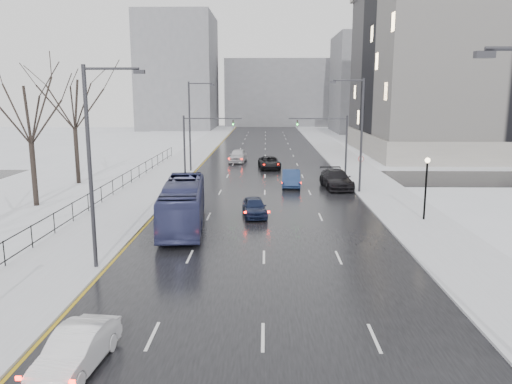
# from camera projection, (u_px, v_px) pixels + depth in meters

# --- Properties ---
(road) EXTENTS (16.00, 150.00, 0.04)m
(road) POSITION_uv_depth(u_px,v_px,m) (265.00, 162.00, 64.07)
(road) COLOR black
(road) RESTS_ON ground
(cross_road) EXTENTS (130.00, 10.00, 0.04)m
(cross_road) POSITION_uv_depth(u_px,v_px,m) (265.00, 178.00, 52.29)
(cross_road) COLOR black
(cross_road) RESTS_ON ground
(sidewalk_left) EXTENTS (5.00, 150.00, 0.16)m
(sidewalk_left) POSITION_uv_depth(u_px,v_px,m) (184.00, 162.00, 64.26)
(sidewalk_left) COLOR silver
(sidewalk_left) RESTS_ON ground
(sidewalk_right) EXTENTS (5.00, 150.00, 0.16)m
(sidewalk_right) POSITION_uv_depth(u_px,v_px,m) (347.00, 162.00, 63.85)
(sidewalk_right) COLOR silver
(sidewalk_right) RESTS_ON ground
(park_strip) EXTENTS (14.00, 150.00, 0.12)m
(park_strip) POSITION_uv_depth(u_px,v_px,m) (111.00, 162.00, 64.45)
(park_strip) COLOR white
(park_strip) RESTS_ON ground
(tree_park_d) EXTENTS (8.75, 8.75, 12.50)m
(tree_park_d) POSITION_uv_depth(u_px,v_px,m) (37.00, 207.00, 38.91)
(tree_park_d) COLOR black
(tree_park_d) RESTS_ON ground
(tree_park_e) EXTENTS (9.45, 9.45, 13.50)m
(tree_park_e) POSITION_uv_depth(u_px,v_px,m) (79.00, 184.00, 48.73)
(tree_park_e) COLOR black
(tree_park_e) RESTS_ON ground
(iron_fence) EXTENTS (0.06, 70.00, 1.30)m
(iron_fence) POSITION_uv_depth(u_px,v_px,m) (78.00, 207.00, 34.71)
(iron_fence) COLOR black
(iron_fence) RESTS_ON sidewalk_left
(streetlight_r_mid) EXTENTS (2.95, 0.25, 10.00)m
(streetlight_r_mid) POSITION_uv_depth(u_px,v_px,m) (359.00, 130.00, 43.21)
(streetlight_r_mid) COLOR #2D2D33
(streetlight_r_mid) RESTS_ON ground
(streetlight_l_near) EXTENTS (2.95, 0.25, 10.00)m
(streetlight_l_near) POSITION_uv_depth(u_px,v_px,m) (94.00, 158.00, 23.90)
(streetlight_l_near) COLOR #2D2D33
(streetlight_l_near) RESTS_ON ground
(streetlight_l_far) EXTENTS (2.95, 0.25, 10.00)m
(streetlight_l_far) POSITION_uv_depth(u_px,v_px,m) (192.00, 122.00, 55.30)
(streetlight_l_far) COLOR #2D2D33
(streetlight_l_far) RESTS_ON ground
(lamppost_r_mid) EXTENTS (0.36, 0.36, 4.28)m
(lamppost_r_mid) POSITION_uv_depth(u_px,v_px,m) (426.00, 180.00, 33.86)
(lamppost_r_mid) COLOR black
(lamppost_r_mid) RESTS_ON sidewalk_right
(mast_signal_right) EXTENTS (6.10, 0.33, 6.50)m
(mast_signal_right) POSITION_uv_depth(u_px,v_px,m) (336.00, 139.00, 51.36)
(mast_signal_right) COLOR #2D2D33
(mast_signal_right) RESTS_ON ground
(mast_signal_left) EXTENTS (6.10, 0.33, 6.50)m
(mast_signal_left) POSITION_uv_depth(u_px,v_px,m) (194.00, 139.00, 51.65)
(mast_signal_left) COLOR #2D2D33
(mast_signal_left) RESTS_ON ground
(no_uturn_sign) EXTENTS (0.60, 0.06, 2.70)m
(no_uturn_sign) POSITION_uv_depth(u_px,v_px,m) (361.00, 162.00, 47.75)
(no_uturn_sign) COLOR #2D2D33
(no_uturn_sign) RESTS_ON sidewalk_right
(civic_building) EXTENTS (41.00, 31.00, 24.80)m
(civic_building) POSITION_uv_depth(u_px,v_px,m) (504.00, 76.00, 73.01)
(civic_building) COLOR gray
(civic_building) RESTS_ON ground
(bldg_far_right) EXTENTS (24.00, 20.00, 22.00)m
(bldg_far_right) POSITION_uv_depth(u_px,v_px,m) (387.00, 84.00, 115.37)
(bldg_far_right) COLOR slate
(bldg_far_right) RESTS_ON ground
(bldg_far_left) EXTENTS (18.00, 22.00, 28.00)m
(bldg_far_left) POSITION_uv_depth(u_px,v_px,m) (179.00, 73.00, 125.57)
(bldg_far_left) COLOR slate
(bldg_far_left) RESTS_ON ground
(bldg_far_center) EXTENTS (30.00, 18.00, 18.00)m
(bldg_far_center) POSITION_uv_depth(u_px,v_px,m) (280.00, 93.00, 140.75)
(bldg_far_center) COLOR slate
(bldg_far_center) RESTS_ON ground
(sedan_left_near) EXTENTS (1.80, 4.14, 1.33)m
(sedan_left_near) POSITION_uv_depth(u_px,v_px,m) (77.00, 350.00, 15.73)
(sedan_left_near) COLOR white
(sedan_left_near) RESTS_ON road
(bus) EXTENTS (3.56, 10.96, 3.00)m
(bus) POSITION_uv_depth(u_px,v_px,m) (183.00, 204.00, 32.75)
(bus) COLOR navy
(bus) RESTS_ON road
(sedan_center_near) EXTENTS (2.05, 4.14, 1.36)m
(sedan_center_near) POSITION_uv_depth(u_px,v_px,m) (254.00, 207.00, 35.65)
(sedan_center_near) COLOR #121A36
(sedan_center_near) RESTS_ON road
(sedan_right_near) EXTENTS (1.85, 4.87, 1.58)m
(sedan_right_near) POSITION_uv_depth(u_px,v_px,m) (291.00, 178.00, 47.18)
(sedan_right_near) COLOR navy
(sedan_right_near) RESTS_ON road
(sedan_right_cross) EXTENTS (2.85, 5.33, 1.42)m
(sedan_right_cross) POSITION_uv_depth(u_px,v_px,m) (269.00, 163.00, 58.53)
(sedan_right_cross) COLOR black
(sedan_right_cross) RESTS_ON road
(sedan_right_far) EXTENTS (2.90, 6.03, 1.69)m
(sedan_right_far) POSITION_uv_depth(u_px,v_px,m) (336.00, 179.00, 46.35)
(sedan_right_far) COLOR black
(sedan_right_far) RESTS_ON road
(sedan_center_far) EXTENTS (2.45, 5.16, 1.71)m
(sedan_center_far) POSITION_uv_depth(u_px,v_px,m) (238.00, 156.00, 64.03)
(sedan_center_far) COLOR silver
(sedan_center_far) RESTS_ON road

